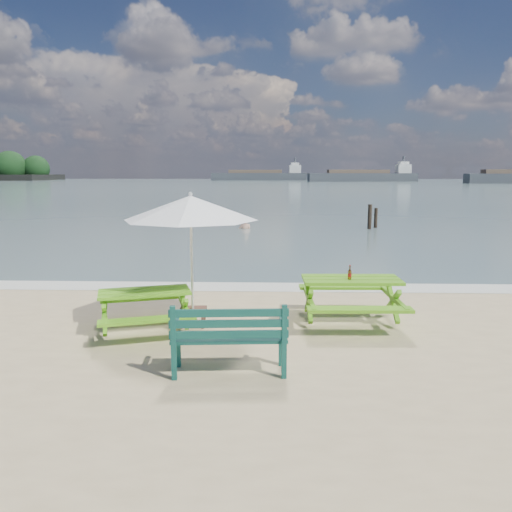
{
  "coord_description": "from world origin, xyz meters",
  "views": [
    {
      "loc": [
        0.9,
        -6.55,
        2.63
      ],
      "look_at": [
        0.58,
        3.0,
        1.0
      ],
      "focal_mm": 35.0,
      "sensor_mm": 36.0,
      "label": 1
    }
  ],
  "objects_px": {
    "side_table": "(193,317)",
    "beer_bottle": "(350,275)",
    "picnic_table_right": "(351,301)",
    "picnic_table_left": "(145,312)",
    "park_bench": "(230,351)",
    "swimmer": "(245,235)",
    "patio_umbrella": "(191,208)"
  },
  "relations": [
    {
      "from": "side_table",
      "to": "beer_bottle",
      "type": "distance_m",
      "value": 2.79
    },
    {
      "from": "picnic_table_right",
      "to": "side_table",
      "type": "bearing_deg",
      "value": -174.8
    },
    {
      "from": "picnic_table_left",
      "to": "beer_bottle",
      "type": "relative_size",
      "value": 8.21
    },
    {
      "from": "picnic_table_left",
      "to": "side_table",
      "type": "distance_m",
      "value": 0.84
    },
    {
      "from": "side_table",
      "to": "beer_bottle",
      "type": "xyz_separation_m",
      "value": [
        2.69,
        0.17,
        0.73
      ]
    },
    {
      "from": "park_bench",
      "to": "beer_bottle",
      "type": "xyz_separation_m",
      "value": [
        1.88,
        2.16,
        0.59
      ]
    },
    {
      "from": "picnic_table_right",
      "to": "beer_bottle",
      "type": "height_order",
      "value": "beer_bottle"
    },
    {
      "from": "side_table",
      "to": "park_bench",
      "type": "bearing_deg",
      "value": -68.04
    },
    {
      "from": "swimmer",
      "to": "side_table",
      "type": "bearing_deg",
      "value": -90.3
    },
    {
      "from": "picnic_table_left",
      "to": "swimmer",
      "type": "height_order",
      "value": "picnic_table_left"
    },
    {
      "from": "park_bench",
      "to": "patio_umbrella",
      "type": "distance_m",
      "value": 2.77
    },
    {
      "from": "patio_umbrella",
      "to": "swimmer",
      "type": "height_order",
      "value": "patio_umbrella"
    },
    {
      "from": "picnic_table_left",
      "to": "picnic_table_right",
      "type": "distance_m",
      "value": 3.52
    },
    {
      "from": "patio_umbrella",
      "to": "side_table",
      "type": "bearing_deg",
      "value": 180.0
    },
    {
      "from": "park_bench",
      "to": "side_table",
      "type": "xyz_separation_m",
      "value": [
        -0.81,
        2.0,
        -0.13
      ]
    },
    {
      "from": "patio_umbrella",
      "to": "picnic_table_right",
      "type": "bearing_deg",
      "value": 5.2
    },
    {
      "from": "side_table",
      "to": "patio_umbrella",
      "type": "xyz_separation_m",
      "value": [
        0.0,
        0.0,
        1.87
      ]
    },
    {
      "from": "patio_umbrella",
      "to": "beer_bottle",
      "type": "xyz_separation_m",
      "value": [
        2.69,
        0.17,
        -1.15
      ]
    },
    {
      "from": "side_table",
      "to": "swimmer",
      "type": "xyz_separation_m",
      "value": [
        0.08,
        14.74,
        -0.45
      ]
    },
    {
      "from": "picnic_table_left",
      "to": "swimmer",
      "type": "relative_size",
      "value": 1.15
    },
    {
      "from": "picnic_table_right",
      "to": "patio_umbrella",
      "type": "xyz_separation_m",
      "value": [
        -2.73,
        -0.25,
        1.64
      ]
    },
    {
      "from": "picnic_table_left",
      "to": "park_bench",
      "type": "bearing_deg",
      "value": -46.77
    },
    {
      "from": "picnic_table_left",
      "to": "beer_bottle",
      "type": "distance_m",
      "value": 3.5
    },
    {
      "from": "beer_bottle",
      "to": "patio_umbrella",
      "type": "bearing_deg",
      "value": -176.49
    },
    {
      "from": "swimmer",
      "to": "park_bench",
      "type": "bearing_deg",
      "value": -87.51
    },
    {
      "from": "picnic_table_right",
      "to": "swimmer",
      "type": "distance_m",
      "value": 14.75
    },
    {
      "from": "side_table",
      "to": "patio_umbrella",
      "type": "bearing_deg",
      "value": 0.0
    },
    {
      "from": "park_bench",
      "to": "picnic_table_right",
      "type": "bearing_deg",
      "value": 49.34
    },
    {
      "from": "park_bench",
      "to": "swimmer",
      "type": "height_order",
      "value": "park_bench"
    },
    {
      "from": "picnic_table_left",
      "to": "beer_bottle",
      "type": "xyz_separation_m",
      "value": [
        3.42,
        0.53,
        0.54
      ]
    },
    {
      "from": "beer_bottle",
      "to": "swimmer",
      "type": "xyz_separation_m",
      "value": [
        -2.61,
        14.57,
        -1.18
      ]
    },
    {
      "from": "park_bench",
      "to": "swimmer",
      "type": "relative_size",
      "value": 0.89
    }
  ]
}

